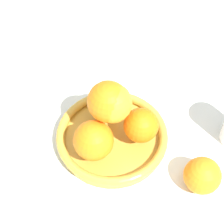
{
  "coord_description": "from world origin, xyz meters",
  "views": [
    {
      "loc": [
        -0.11,
        0.42,
        0.67
      ],
      "look_at": [
        0.0,
        0.0,
        0.1
      ],
      "focal_mm": 60.0,
      "sensor_mm": 36.0,
      "label": 1
    }
  ],
  "objects": [
    {
      "name": "stray_orange",
      "position": [
        -0.19,
        0.05,
        0.04
      ],
      "size": [
        0.07,
        0.07,
        0.07
      ],
      "primitive_type": "sphere",
      "color": "orange",
      "rests_on": "ground_plane"
    },
    {
      "name": "ground_plane",
      "position": [
        0.0,
        0.0,
        0.0
      ],
      "size": [
        4.0,
        4.0,
        0.0
      ],
      "primitive_type": "plane",
      "color": "silver"
    },
    {
      "name": "fruit_bowl",
      "position": [
        0.0,
        0.0,
        0.02
      ],
      "size": [
        0.23,
        0.23,
        0.03
      ],
      "color": "gold",
      "rests_on": "ground_plane"
    },
    {
      "name": "orange_pile",
      "position": [
        0.0,
        0.0,
        0.1
      ],
      "size": [
        0.16,
        0.17,
        0.14
      ],
      "color": "orange",
      "rests_on": "fruit_bowl"
    }
  ]
}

